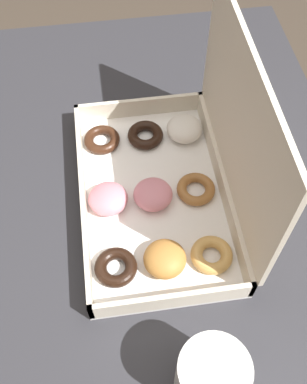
{
  "coord_description": "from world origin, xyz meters",
  "views": [
    {
      "loc": [
        0.48,
        -0.08,
        1.42
      ],
      "look_at": [
        0.04,
        -0.02,
        0.75
      ],
      "focal_mm": 42.0,
      "sensor_mm": 36.0,
      "label": 1
    }
  ],
  "objects": [
    {
      "name": "dining_table",
      "position": [
        0.0,
        0.0,
        0.61
      ],
      "size": [
        0.99,
        0.73,
        0.73
      ],
      "color": "#2D2D33",
      "rests_on": "ground_plane"
    },
    {
      "name": "coffee_mug",
      "position": [
        0.37,
        0.01,
        0.79
      ],
      "size": [
        0.1,
        0.1,
        0.11
      ],
      "color": "white",
      "rests_on": "dining_table"
    },
    {
      "name": "donut_box",
      "position": [
        0.04,
        0.02,
        0.79
      ],
      "size": [
        0.42,
        0.27,
        0.31
      ],
      "color": "white",
      "rests_on": "dining_table"
    },
    {
      "name": "ground_plane",
      "position": [
        0.0,
        0.0,
        0.0
      ],
      "size": [
        8.0,
        8.0,
        0.0
      ],
      "primitive_type": "plane",
      "color": "#42382D"
    }
  ]
}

